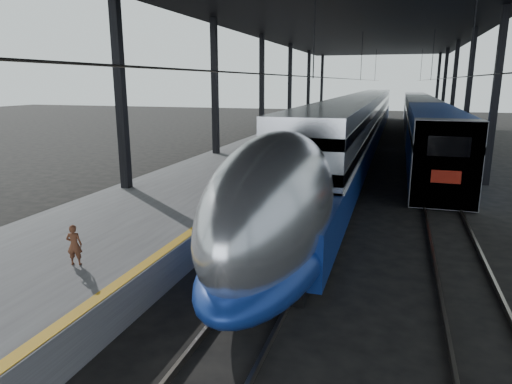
% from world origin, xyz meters
% --- Properties ---
extents(ground, '(160.00, 160.00, 0.00)m').
position_xyz_m(ground, '(0.00, 0.00, 0.00)').
color(ground, black).
rests_on(ground, ground).
extents(platform, '(6.00, 80.00, 1.00)m').
position_xyz_m(platform, '(-3.50, 20.00, 0.50)').
color(platform, '#4C4C4F').
rests_on(platform, ground).
extents(yellow_strip, '(0.30, 80.00, 0.01)m').
position_xyz_m(yellow_strip, '(-0.70, 20.00, 1.00)').
color(yellow_strip, '#C88D12').
rests_on(yellow_strip, platform).
extents(rails, '(6.52, 80.00, 0.16)m').
position_xyz_m(rails, '(4.50, 20.00, 0.08)').
color(rails, slate).
rests_on(rails, ground).
extents(canopy, '(18.00, 75.00, 9.47)m').
position_xyz_m(canopy, '(1.90, 20.00, 9.12)').
color(canopy, black).
rests_on(canopy, ground).
extents(tgv_train, '(2.96, 65.20, 4.24)m').
position_xyz_m(tgv_train, '(2.00, 27.43, 1.98)').
color(tgv_train, '#B5B7BC').
rests_on(tgv_train, ground).
extents(second_train, '(2.77, 56.05, 3.82)m').
position_xyz_m(second_train, '(7.00, 36.00, 1.93)').
color(second_train, navy).
rests_on(second_train, ground).
extents(child, '(0.43, 0.35, 1.01)m').
position_xyz_m(child, '(-2.31, -2.66, 1.51)').
color(child, '#532D1B').
rests_on(child, platform).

